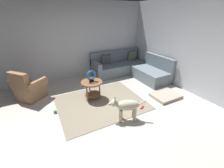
{
  "coord_description": "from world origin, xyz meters",
  "views": [
    {
      "loc": [
        -1.16,
        -2.47,
        2.22
      ],
      "look_at": [
        0.45,
        0.6,
        0.55
      ],
      "focal_mm": 23.17,
      "sensor_mm": 36.0,
      "label": 1
    }
  ],
  "objects_px": {
    "side_table": "(92,86)",
    "dog_bed_mat": "(166,96)",
    "dog": "(126,106)",
    "dog_toy_rope": "(142,107)",
    "sectional_couch": "(130,68)",
    "armchair": "(29,89)",
    "torus_sculpture": "(91,76)",
    "dog_toy_ball": "(55,112)"
  },
  "relations": [
    {
      "from": "side_table",
      "to": "dog_bed_mat",
      "type": "xyz_separation_m",
      "value": [
        1.95,
        -0.94,
        -0.37
      ]
    },
    {
      "from": "side_table",
      "to": "dog",
      "type": "bearing_deg",
      "value": -75.31
    },
    {
      "from": "dog_bed_mat",
      "to": "dog_toy_rope",
      "type": "height_order",
      "value": "dog_bed_mat"
    },
    {
      "from": "sectional_couch",
      "to": "armchair",
      "type": "bearing_deg",
      "value": -176.87
    },
    {
      "from": "torus_sculpture",
      "to": "dog_toy_ball",
      "type": "bearing_deg",
      "value": -167.81
    },
    {
      "from": "dog_toy_ball",
      "to": "dog_toy_rope",
      "type": "bearing_deg",
      "value": -22.26
    },
    {
      "from": "armchair",
      "to": "dog",
      "type": "bearing_deg",
      "value": 1.58
    },
    {
      "from": "dog_bed_mat",
      "to": "torus_sculpture",
      "type": "bearing_deg",
      "value": 154.32
    },
    {
      "from": "dog_toy_rope",
      "to": "torus_sculpture",
      "type": "bearing_deg",
      "value": 132.08
    },
    {
      "from": "dog",
      "to": "dog_toy_ball",
      "type": "height_order",
      "value": "dog"
    },
    {
      "from": "armchair",
      "to": "dog_bed_mat",
      "type": "height_order",
      "value": "armchair"
    },
    {
      "from": "sectional_couch",
      "to": "dog_bed_mat",
      "type": "relative_size",
      "value": 2.81
    },
    {
      "from": "armchair",
      "to": "dog_toy_ball",
      "type": "height_order",
      "value": "armchair"
    },
    {
      "from": "sectional_couch",
      "to": "side_table",
      "type": "distance_m",
      "value": 2.2
    },
    {
      "from": "armchair",
      "to": "dog_toy_rope",
      "type": "relative_size",
      "value": 7.09
    },
    {
      "from": "armchair",
      "to": "dog",
      "type": "relative_size",
      "value": 1.25
    },
    {
      "from": "dog_toy_rope",
      "to": "armchair",
      "type": "bearing_deg",
      "value": 143.82
    },
    {
      "from": "dog",
      "to": "dog_toy_ball",
      "type": "distance_m",
      "value": 1.77
    },
    {
      "from": "side_table",
      "to": "dog",
      "type": "relative_size",
      "value": 0.75
    },
    {
      "from": "torus_sculpture",
      "to": "dog_bed_mat",
      "type": "height_order",
      "value": "torus_sculpture"
    },
    {
      "from": "dog_bed_mat",
      "to": "dog_toy_ball",
      "type": "bearing_deg",
      "value": 166.9
    },
    {
      "from": "torus_sculpture",
      "to": "dog",
      "type": "distance_m",
      "value": 1.34
    },
    {
      "from": "sectional_couch",
      "to": "dog",
      "type": "bearing_deg",
      "value": -125.76
    },
    {
      "from": "armchair",
      "to": "dog_toy_rope",
      "type": "bearing_deg",
      "value": 12.31
    },
    {
      "from": "dog",
      "to": "dog_bed_mat",
      "type": "bearing_deg",
      "value": -55.5
    },
    {
      "from": "sectional_couch",
      "to": "torus_sculpture",
      "type": "distance_m",
      "value": 2.24
    },
    {
      "from": "sectional_couch",
      "to": "dog_toy_ball",
      "type": "height_order",
      "value": "sectional_couch"
    },
    {
      "from": "dog_toy_rope",
      "to": "side_table",
      "type": "bearing_deg",
      "value": 132.08
    },
    {
      "from": "armchair",
      "to": "side_table",
      "type": "relative_size",
      "value": 1.66
    },
    {
      "from": "dog_toy_ball",
      "to": "dog_toy_rope",
      "type": "distance_m",
      "value": 2.21
    },
    {
      "from": "dog_bed_mat",
      "to": "dog_toy_rope",
      "type": "distance_m",
      "value": 0.99
    },
    {
      "from": "sectional_couch",
      "to": "dog_toy_rope",
      "type": "relative_size",
      "value": 16.01
    },
    {
      "from": "armchair",
      "to": "dog_toy_ball",
      "type": "distance_m",
      "value": 1.2
    },
    {
      "from": "armchair",
      "to": "torus_sculpture",
      "type": "distance_m",
      "value": 1.84
    },
    {
      "from": "side_table",
      "to": "dog_toy_rope",
      "type": "distance_m",
      "value": 1.5
    },
    {
      "from": "dog",
      "to": "sectional_couch",
      "type": "bearing_deg",
      "value": -12.37
    },
    {
      "from": "armchair",
      "to": "torus_sculpture",
      "type": "xyz_separation_m",
      "value": [
        1.6,
        -0.81,
        0.39
      ]
    },
    {
      "from": "torus_sculpture",
      "to": "dog_toy_rope",
      "type": "xyz_separation_m",
      "value": [
        0.97,
        -1.07,
        -0.69
      ]
    },
    {
      "from": "side_table",
      "to": "torus_sculpture",
      "type": "relative_size",
      "value": 1.84
    },
    {
      "from": "sectional_couch",
      "to": "torus_sculpture",
      "type": "relative_size",
      "value": 6.9
    },
    {
      "from": "dog_bed_mat",
      "to": "sectional_couch",
      "type": "bearing_deg",
      "value": 89.84
    },
    {
      "from": "torus_sculpture",
      "to": "dog_toy_ball",
      "type": "distance_m",
      "value": 1.29
    }
  ]
}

